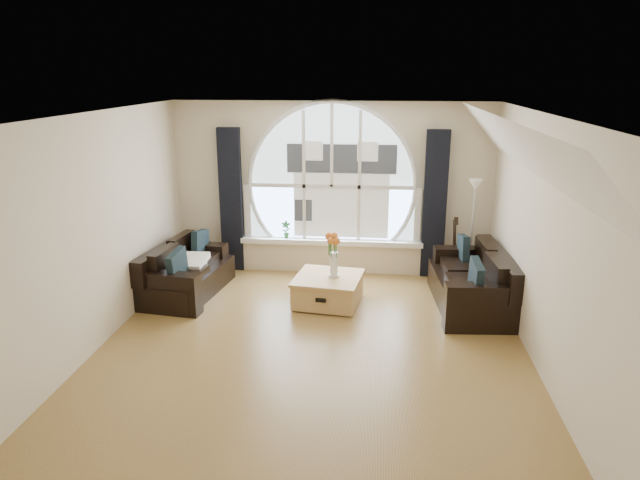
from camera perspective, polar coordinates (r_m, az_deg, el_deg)
The scene contains 21 objects.
ground at distance 6.93m, azimuth -0.76°, elevation -10.48°, with size 5.00×5.50×0.01m, color brown.
ceiling at distance 6.19m, azimuth -0.86°, elevation 12.39°, with size 5.00×5.50×0.01m, color silver.
wall_back at distance 9.09m, azimuth 1.18°, elevation 5.11°, with size 5.00×0.01×2.70m, color beige.
wall_front at distance 3.89m, azimuth -5.54°, elevation -10.97°, with size 5.00×0.01×2.70m, color beige.
wall_left at distance 7.15m, azimuth -21.13°, elevation 0.85°, with size 0.01×5.50×2.70m, color beige.
wall_right at distance 6.63m, azimuth 21.17°, elevation -0.32°, with size 0.01×5.50×2.70m, color beige.
attic_slope at distance 6.36m, azimuth 19.47°, elevation 8.41°, with size 0.92×5.50×0.72m, color silver.
arched_window at distance 9.01m, azimuth 1.18°, elevation 6.78°, with size 2.60×0.06×2.15m, color silver.
window_sill at distance 9.20m, azimuth 1.10°, elevation -0.15°, with size 2.90×0.22×0.08m, color white.
window_frame at distance 8.98m, azimuth 1.16°, elevation 6.75°, with size 2.76×0.08×2.15m, color white.
neighbor_house at distance 9.01m, azimuth 2.12°, elevation 5.96°, with size 1.70×0.02×1.50m, color silver.
curtain_left at distance 9.28m, azimuth -8.80°, elevation 3.89°, with size 0.35×0.12×2.30m, color black.
curtain_right at distance 9.03m, azimuth 11.30°, elevation 3.41°, with size 0.35×0.12×2.30m, color black.
sofa_left at distance 8.55m, azimuth -13.05°, elevation -2.67°, with size 0.82×1.63×0.73m, color black.
sofa_right at distance 8.14m, azimuth 14.79°, elevation -3.78°, with size 0.90×1.79×0.80m, color black.
coffee_chest at distance 8.04m, azimuth 0.81°, elevation -4.83°, with size 0.89×0.89×0.44m, color tan.
throw_blanket at distance 8.48m, azimuth -13.08°, elevation -2.11°, with size 0.55×0.55×0.10m, color silver.
vase_flowers at distance 7.86m, azimuth 1.39°, elevation -0.95°, with size 0.24×0.24×0.70m, color white.
floor_lamp at distance 8.98m, azimuth 14.81°, elevation 0.80°, with size 0.24×0.24×1.60m, color #B2B2B2.
guitar at distance 8.97m, azimuth 13.06°, elevation -0.89°, with size 0.36×0.24×1.06m, color #935630.
potted_plant at distance 9.23m, azimuth -3.39°, elevation 1.05°, with size 0.15×0.10×0.28m, color #1E6023.
Camera 1 is at (0.71, -6.13, 3.14)m, focal length 32.29 mm.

